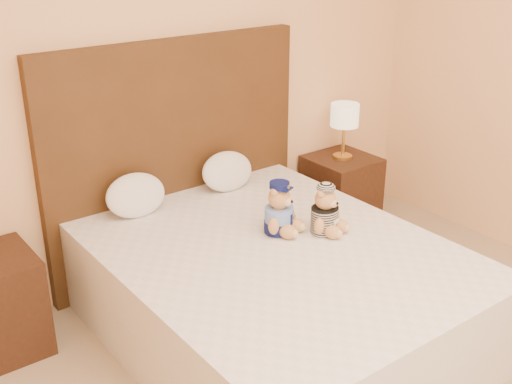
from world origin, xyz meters
The scene contains 9 objects.
room_walls centered at (0.00, 0.46, 1.81)m, with size 4.04×4.52×2.72m.
bed centered at (0.00, 1.20, 0.28)m, with size 1.60×2.00×0.55m.
headboard centered at (0.00, 2.21, 0.75)m, with size 1.75×0.08×1.50m, color #452A14.
nightstand_right centered at (1.25, 2.00, 0.28)m, with size 0.45×0.45×0.55m, color #3A1E12.
lamp centered at (1.25, 2.00, 0.85)m, with size 0.20×0.20×0.40m.
teddy_police centered at (0.13, 1.35, 0.70)m, with size 0.25×0.24×0.29m, color tan, non-canonical shape.
teddy_prisoner centered at (0.33, 1.20, 0.68)m, with size 0.24×0.23×0.27m, color tan, non-canonical shape.
pillow_left centered at (-0.38, 2.03, 0.68)m, with size 0.37×0.24×0.26m, color white.
pillow_right centered at (0.26, 2.03, 0.68)m, with size 0.36×0.24×0.26m, color white.
Camera 1 is at (-1.87, -1.10, 2.14)m, focal length 45.00 mm.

